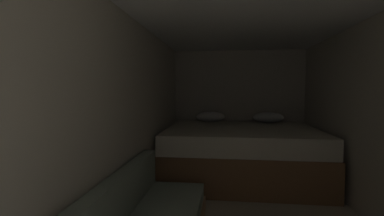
# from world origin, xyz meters

# --- Properties ---
(wall_back) EXTENTS (2.41, 0.05, 2.01)m
(wall_back) POSITION_xyz_m (0.00, 4.34, 1.01)
(wall_back) COLOR beige
(wall_back) RESTS_ON ground
(wall_left) EXTENTS (0.05, 5.03, 2.01)m
(wall_left) POSITION_xyz_m (-1.18, 1.80, 1.01)
(wall_left) COLOR beige
(wall_left) RESTS_ON ground
(ceiling_slab) EXTENTS (2.41, 5.03, 0.05)m
(ceiling_slab) POSITION_xyz_m (0.00, 1.80, 2.04)
(ceiling_slab) COLOR white
(ceiling_slab) RESTS_ON wall_left
(bed) EXTENTS (2.19, 1.76, 0.93)m
(bed) POSITION_xyz_m (0.00, 3.40, 0.38)
(bed) COLOR brown
(bed) RESTS_ON ground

